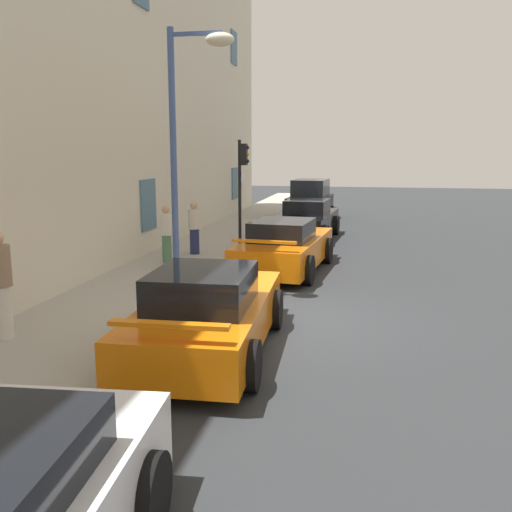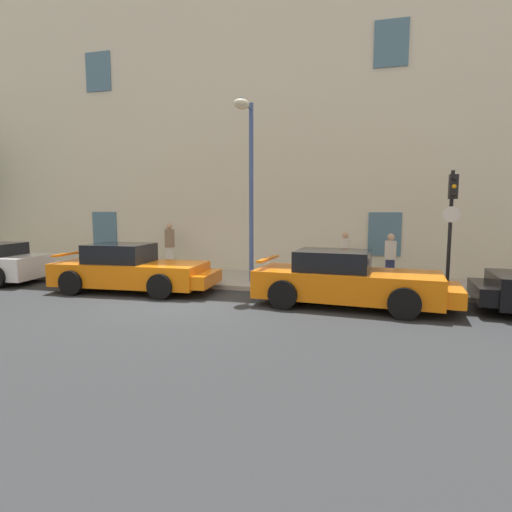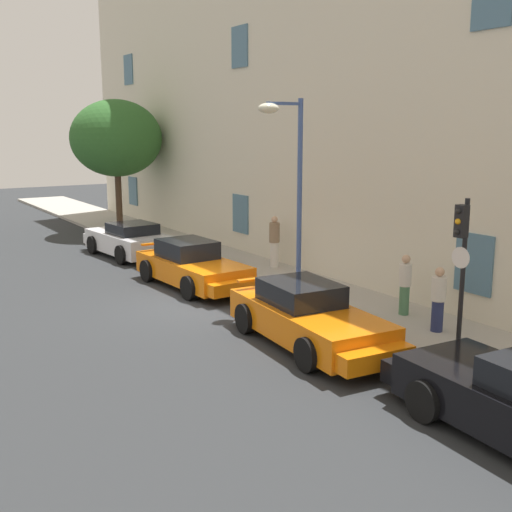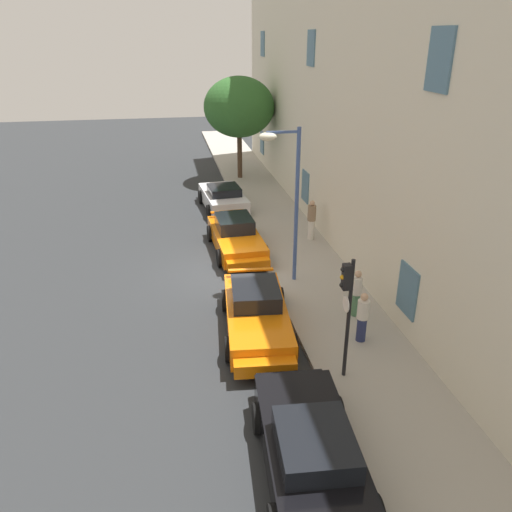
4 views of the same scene
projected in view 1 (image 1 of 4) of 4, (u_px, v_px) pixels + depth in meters
ground_plane at (286, 321)px, 10.75m from camera, size 80.00×80.00×0.00m
sidewalk at (119, 307)px, 11.39m from camera, size 60.00×3.15×0.14m
sportscar_yellow_flank at (210, 312)px, 9.11m from camera, size 4.90×2.19×1.42m
sportscar_white_middle at (286, 247)px, 15.17m from camera, size 5.08×2.36×1.41m
sportscar_tail_end at (304, 222)px, 20.30m from camera, size 4.95×2.32×1.41m
hatchback_parked at (310, 202)px, 26.13m from camera, size 3.71×2.05×1.86m
traffic_light at (242, 174)px, 17.66m from camera, size 0.44×0.36×3.37m
street_lamp at (192, 112)px, 11.78m from camera, size 0.44×1.42×5.54m
pedestrian_admiring at (1, 284)px, 9.17m from camera, size 0.49×0.49×1.79m
pedestrian_strolling at (194, 228)px, 16.72m from camera, size 0.38×0.38×1.56m
pedestrian_bystander at (166, 233)px, 15.43m from camera, size 0.43×0.43×1.58m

